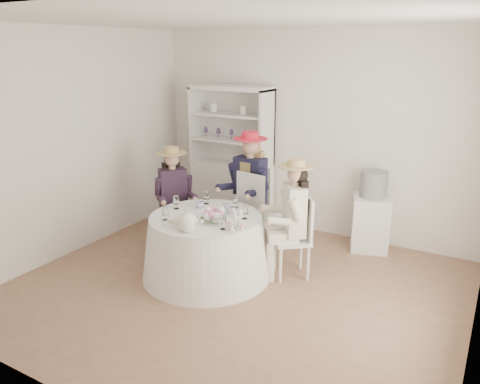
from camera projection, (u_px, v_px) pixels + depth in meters
The scene contains 22 objects.
ground at pixel (235, 289), 4.97m from camera, with size 4.50×4.50×0.00m, color brown.
ceiling at pixel (234, 19), 4.17m from camera, with size 4.50×4.50×0.00m, color white.
wall_back at pixel (311, 134), 6.23m from camera, with size 4.50×4.50×0.00m, color white.
wall_front at pixel (72, 232), 2.92m from camera, with size 4.50×4.50×0.00m, color white.
wall_left at pixel (75, 143), 5.65m from camera, with size 4.50×4.50×0.00m, color white.
tea_table at pixel (206, 246), 5.17m from camera, with size 1.42×1.42×0.70m.
hutch at pixel (232, 175), 6.75m from camera, with size 1.20×0.54×1.96m.
side_table at pixel (370, 223), 5.87m from camera, with size 0.44×0.44×0.69m, color silver.
hatbox at pixel (374, 184), 5.72m from camera, with size 0.33×0.33×0.33m, color black.
guest_left at pixel (174, 192), 5.84m from camera, with size 0.55×0.54×1.29m.
guest_mid at pixel (249, 184), 5.79m from camera, with size 0.55×0.57×1.48m.
guest_right at pixel (292, 212), 5.04m from camera, with size 0.58×0.55×1.34m.
spare_chair at pixel (256, 210), 5.72m from camera, with size 0.49×0.49×1.04m.
teacup_a at pixel (200, 205), 5.31m from camera, with size 0.09×0.09×0.07m, color white.
teacup_b at pixel (226, 207), 5.26m from camera, with size 0.07×0.07×0.07m, color white.
teacup_c at pixel (231, 211), 5.12m from camera, with size 0.09×0.09×0.08m, color white.
flower_bowl at pixel (215, 219), 4.89m from camera, with size 0.22×0.22×0.05m, color white.
flower_arrangement at pixel (214, 213), 4.87m from camera, with size 0.20×0.20×0.07m.
table_teapot at pixel (188, 223), 4.63m from camera, with size 0.28×0.20×0.21m.
sandwich_plate at pixel (177, 222), 4.85m from camera, with size 0.28×0.28×0.06m.
cupcake_stand at pixel (236, 222), 4.68m from camera, with size 0.22×0.22×0.20m.
stemware_set at pixel (205, 210), 5.04m from camera, with size 0.91×0.91×0.15m.
Camera 1 is at (2.26, -3.83, 2.45)m, focal length 35.00 mm.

